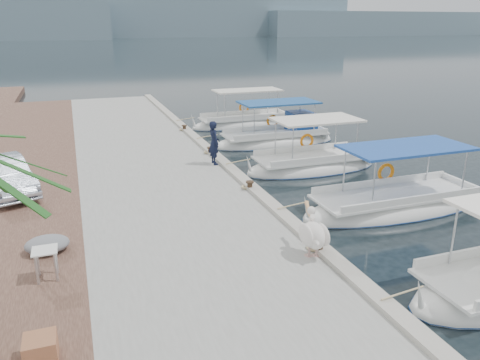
% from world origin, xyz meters
% --- Properties ---
extents(ground, '(400.00, 400.00, 0.00)m').
position_xyz_m(ground, '(0.00, 0.00, 0.00)').
color(ground, black).
rests_on(ground, ground).
extents(concrete_quay, '(6.00, 40.00, 0.50)m').
position_xyz_m(concrete_quay, '(-3.00, 5.00, 0.25)').
color(concrete_quay, gray).
rests_on(concrete_quay, ground).
extents(quay_curb, '(0.44, 40.00, 0.12)m').
position_xyz_m(quay_curb, '(-0.22, 5.00, 0.56)').
color(quay_curb, '#9F9A8D').
rests_on(quay_curb, concrete_quay).
extents(cobblestone_strip, '(4.00, 40.00, 0.50)m').
position_xyz_m(cobblestone_strip, '(-8.00, 5.00, 0.25)').
color(cobblestone_strip, '#4E3229').
rests_on(cobblestone_strip, ground).
extents(distant_hills, '(330.00, 60.00, 18.00)m').
position_xyz_m(distant_hills, '(29.61, 201.49, 7.61)').
color(distant_hills, slate).
rests_on(distant_hills, ground).
extents(fishing_caique_b, '(7.06, 2.29, 2.83)m').
position_xyz_m(fishing_caique_b, '(4.12, -0.75, 0.12)').
color(fishing_caique_b, white).
rests_on(fishing_caique_b, ground).
extents(fishing_caique_c, '(6.03, 2.32, 2.83)m').
position_xyz_m(fishing_caique_c, '(3.61, 4.37, 0.13)').
color(fishing_caique_c, white).
rests_on(fishing_caique_c, ground).
extents(fishing_caique_d, '(6.68, 2.27, 2.83)m').
position_xyz_m(fishing_caique_d, '(4.04, 9.06, 0.20)').
color(fishing_caique_d, white).
rests_on(fishing_caique_d, ground).
extents(fishing_caique_e, '(6.76, 2.03, 2.83)m').
position_xyz_m(fishing_caique_e, '(3.97, 13.75, 0.13)').
color(fishing_caique_e, white).
rests_on(fishing_caique_e, ground).
extents(mooring_bollards, '(0.28, 20.28, 0.33)m').
position_xyz_m(mooring_bollards, '(-0.35, 1.50, 0.69)').
color(mooring_bollards, black).
rests_on(mooring_bollards, concrete_quay).
extents(pelican, '(0.74, 1.53, 1.18)m').
position_xyz_m(pelican, '(-0.59, -3.58, 1.11)').
color(pelican, tan).
rests_on(pelican, concrete_quay).
extents(fisherman, '(0.46, 0.68, 1.80)m').
position_xyz_m(fisherman, '(-0.60, 5.00, 1.40)').
color(fisherman, black).
rests_on(fisherman, concrete_quay).
extents(parked_car, '(2.49, 4.02, 1.25)m').
position_xyz_m(parked_car, '(-8.34, 4.06, 1.12)').
color(parked_car, silver).
rests_on(parked_car, cobblestone_strip).
extents(wooden_crate, '(0.55, 0.55, 0.44)m').
position_xyz_m(wooden_crate, '(-6.85, -5.42, 0.72)').
color(wooden_crate, brown).
rests_on(wooden_crate, cobblestone_strip).
extents(tarp_bundle, '(1.10, 0.90, 0.40)m').
position_xyz_m(tarp_bundle, '(-6.89, -1.09, 0.70)').
color(tarp_bundle, slate).
rests_on(tarp_bundle, cobblestone_strip).
extents(folding_table, '(0.55, 0.55, 0.73)m').
position_xyz_m(folding_table, '(-6.83, -2.52, 1.02)').
color(folding_table, silver).
rests_on(folding_table, cobblestone_strip).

